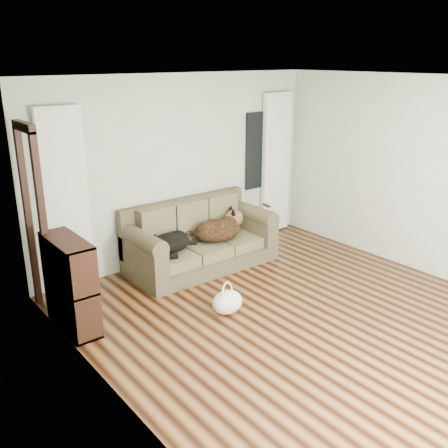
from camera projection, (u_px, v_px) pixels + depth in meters
floor at (307, 321)px, 5.58m from camera, size 5.00×5.00×0.00m
ceiling at (321, 79)px, 4.75m from camera, size 5.00×5.00×0.00m
wall_back at (180, 169)px, 7.02m from camera, size 4.50×0.04×2.60m
wall_left at (115, 263)px, 3.84m from camera, size 0.04×5.00×2.60m
wall_right at (431, 178)px, 6.48m from camera, size 0.04×5.00×2.60m
curtain_left at (66, 201)px, 6.01m from camera, size 0.55×0.08×2.25m
curtain_right at (276, 164)px, 8.07m from camera, size 0.55×0.08×2.25m
window_pane at (258, 150)px, 7.82m from camera, size 0.50×0.03×1.20m
door_casing at (36, 225)px, 5.48m from camera, size 0.07×0.60×2.10m
sofa at (201, 236)px, 6.89m from camera, size 2.05×0.89×0.84m
dog_black_lab at (168, 243)px, 6.54m from camera, size 0.60×0.43×0.25m
dog_shepherd at (219, 229)px, 7.02m from camera, size 0.79×0.60×0.32m
tv_remote at (267, 205)px, 7.31m from camera, size 0.09×0.19×0.02m
tote_bag at (227, 300)px, 5.70m from camera, size 0.41×0.33×0.27m
bookshelf at (71, 285)px, 5.30m from camera, size 0.41×0.85×1.02m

